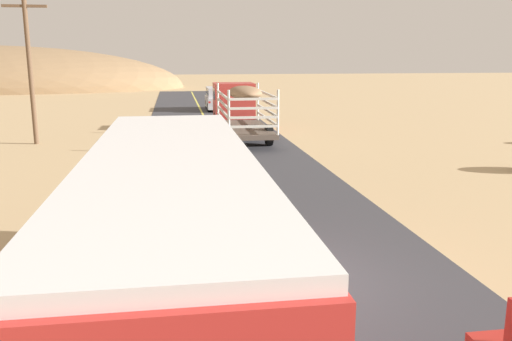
% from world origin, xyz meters
% --- Properties ---
extents(ground_plane, '(240.00, 240.00, 0.00)m').
position_xyz_m(ground_plane, '(0.00, 0.00, 0.00)').
color(ground_plane, tan).
extents(road_surface, '(8.00, 120.00, 0.02)m').
position_xyz_m(road_surface, '(0.00, 0.00, 0.01)').
color(road_surface, '#38383D').
rests_on(road_surface, ground).
extents(road_centre_line, '(0.16, 117.60, 0.00)m').
position_xyz_m(road_centre_line, '(0.00, 0.00, 0.02)').
color(road_centre_line, '#D8CC4C').
rests_on(road_centre_line, road_surface).
extents(livestock_truck, '(2.53, 9.70, 3.02)m').
position_xyz_m(livestock_truck, '(1.52, 21.35, 1.79)').
color(livestock_truck, '#B2332D').
rests_on(livestock_truck, road_surface).
extents(bus, '(2.54, 10.00, 3.21)m').
position_xyz_m(bus, '(-2.32, -2.16, 1.75)').
color(bus, red).
rests_on(bus, road_surface).
extents(car_far, '(1.90, 4.62, 1.93)m').
position_xyz_m(car_far, '(1.45, 35.43, 1.09)').
color(car_far, silver).
rests_on(car_far, road_surface).
extents(power_pole_mid, '(2.20, 0.24, 7.68)m').
position_xyz_m(power_pole_mid, '(-9.58, 19.33, 4.13)').
color(power_pole_mid, brown).
rests_on(power_pole_mid, ground).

